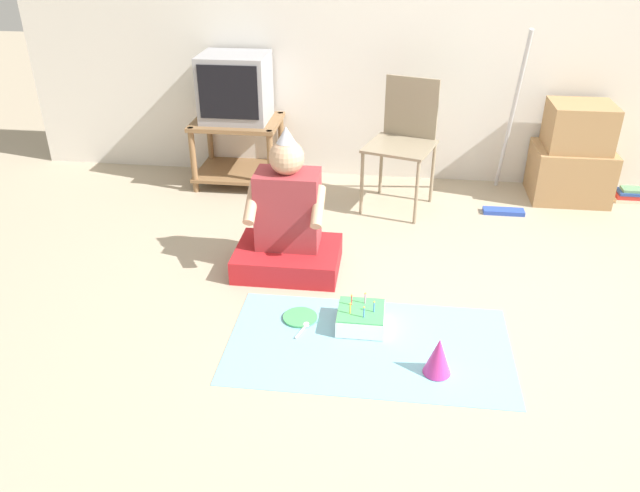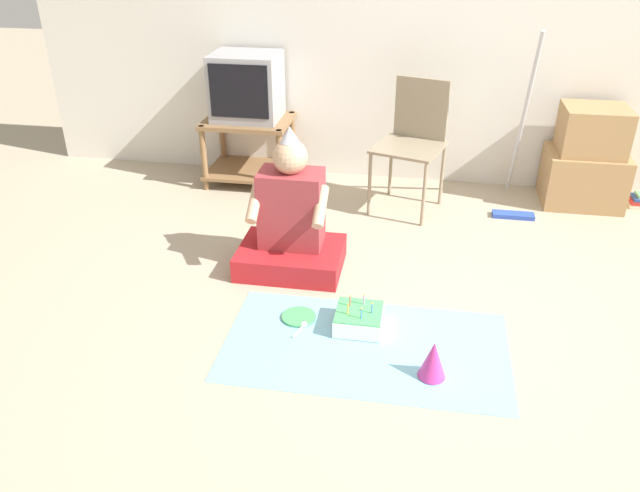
% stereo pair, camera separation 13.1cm
% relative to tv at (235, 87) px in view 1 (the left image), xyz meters
% --- Properties ---
extents(ground_plane, '(16.00, 16.00, 0.00)m').
position_rel_tv_xyz_m(ground_plane, '(1.51, -1.91, -0.73)').
color(ground_plane, tan).
extents(wall_back, '(6.40, 0.06, 2.55)m').
position_rel_tv_xyz_m(wall_back, '(1.51, 0.27, 0.54)').
color(wall_back, silver).
rests_on(wall_back, ground_plane).
extents(tv_stand, '(0.64, 0.51, 0.50)m').
position_rel_tv_xyz_m(tv_stand, '(0.00, -0.02, -0.44)').
color(tv_stand, olive).
rests_on(tv_stand, ground_plane).
extents(tv, '(0.48, 0.42, 0.47)m').
position_rel_tv_xyz_m(tv, '(0.00, 0.00, 0.00)').
color(tv, '#99999E').
rests_on(tv, tv_stand).
extents(folding_chair, '(0.54, 0.54, 0.88)m').
position_rel_tv_xyz_m(folding_chair, '(1.24, -0.26, -0.22)').
color(folding_chair, gray).
rests_on(folding_chair, ground_plane).
extents(cardboard_box_stack, '(0.54, 0.43, 0.70)m').
position_rel_tv_xyz_m(cardboard_box_stack, '(2.45, -0.01, -0.41)').
color(cardboard_box_stack, '#A87F51').
rests_on(cardboard_box_stack, ground_plane).
extents(dust_mop, '(0.28, 0.51, 1.24)m').
position_rel_tv_xyz_m(dust_mop, '(1.96, -0.22, -0.36)').
color(dust_mop, '#2D4CB2').
rests_on(dust_mop, ground_plane).
extents(book_pile, '(0.20, 0.13, 0.10)m').
position_rel_tv_xyz_m(book_pile, '(2.89, -0.02, -0.69)').
color(book_pile, beige).
rests_on(book_pile, ground_plane).
extents(person_seated, '(0.60, 0.45, 0.85)m').
position_rel_tv_xyz_m(person_seated, '(0.59, -1.26, -0.46)').
color(person_seated, red).
rests_on(person_seated, ground_plane).
extents(party_cloth, '(1.37, 0.76, 0.01)m').
position_rel_tv_xyz_m(party_cloth, '(1.10, -1.96, -0.73)').
color(party_cloth, '#7FC6E0').
rests_on(party_cloth, ground_plane).
extents(birthday_cake, '(0.24, 0.24, 0.16)m').
position_rel_tv_xyz_m(birthday_cake, '(1.05, -1.81, -0.68)').
color(birthday_cake, white).
rests_on(birthday_cake, party_cloth).
extents(party_hat_blue, '(0.13, 0.13, 0.19)m').
position_rel_tv_xyz_m(party_hat_blue, '(1.42, -2.13, -0.63)').
color(party_hat_blue, '#CC338C').
rests_on(party_hat_blue, party_cloth).
extents(paper_plate, '(0.18, 0.18, 0.01)m').
position_rel_tv_xyz_m(paper_plate, '(0.74, -1.78, -0.72)').
color(paper_plate, '#4CB266').
rests_on(paper_plate, party_cloth).
extents(plastic_spoon_near, '(0.06, 0.14, 0.01)m').
position_rel_tv_xyz_m(plastic_spoon_near, '(0.77, -1.86, -0.72)').
color(plastic_spoon_near, white).
rests_on(plastic_spoon_near, party_cloth).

